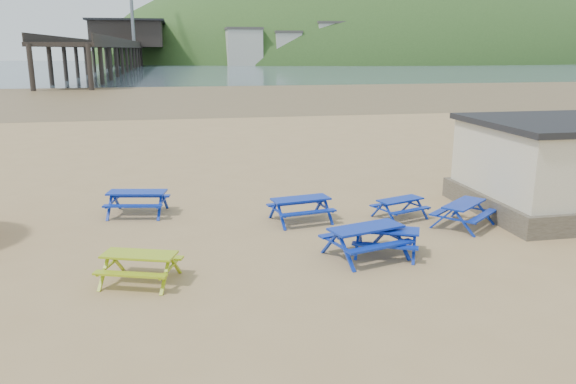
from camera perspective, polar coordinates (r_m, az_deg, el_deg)
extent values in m
plane|color=tan|center=(16.69, -0.24, -4.64)|extent=(400.00, 400.00, 0.00)
plane|color=brown|center=(70.77, -8.74, 9.78)|extent=(400.00, 400.00, 0.00)
plane|color=#445561|center=(185.61, -10.37, 12.44)|extent=(400.00, 400.00, 0.00)
cube|color=#142E9D|center=(19.43, -15.10, -0.02)|extent=(2.02, 1.09, 0.05)
cube|color=#142E9D|center=(20.10, -14.60, -0.39)|extent=(1.93, 0.62, 0.05)
cube|color=#142E9D|center=(18.91, -15.52, -1.37)|extent=(1.93, 0.62, 0.05)
cube|color=#142E9D|center=(18.01, 1.30, -0.70)|extent=(1.95, 1.02, 0.05)
cube|color=#142E9D|center=(18.65, 0.59, -1.10)|extent=(1.88, 0.56, 0.05)
cube|color=#142E9D|center=(17.54, 2.05, -2.11)|extent=(1.88, 0.56, 0.05)
cube|color=#142E9D|center=(18.77, 11.34, -0.75)|extent=(1.67, 1.09, 0.04)
cube|color=#142E9D|center=(19.21, 10.28, -1.10)|extent=(1.54, 0.72, 0.04)
cube|color=#142E9D|center=(18.46, 12.37, -1.84)|extent=(1.54, 0.72, 0.04)
cube|color=#142E9D|center=(15.41, 10.00, -3.76)|extent=(1.85, 1.33, 0.05)
cube|color=#142E9D|center=(16.04, 10.10, -4.05)|extent=(1.67, 0.94, 0.05)
cube|color=#142E9D|center=(14.95, 9.80, -5.41)|extent=(1.67, 0.94, 0.05)
cube|color=#142E9D|center=(15.08, 7.95, -3.61)|extent=(2.15, 1.31, 0.06)
cube|color=#142E9D|center=(15.70, 6.50, -4.03)|extent=(2.01, 0.83, 0.06)
cube|color=#142E9D|center=(14.67, 9.41, -5.48)|extent=(2.01, 0.83, 0.06)
cube|color=#142E9D|center=(18.35, 17.46, -1.14)|extent=(1.86, 1.71, 0.05)
cube|color=#142E9D|center=(18.65, 15.68, -1.67)|extent=(1.57, 1.35, 0.05)
cube|color=#142E9D|center=(18.22, 19.16, -2.31)|extent=(1.57, 1.35, 0.05)
cube|color=#84B50E|center=(13.83, -14.88, -6.15)|extent=(1.86, 1.20, 0.05)
cube|color=#84B50E|center=(14.42, -13.94, -6.38)|extent=(1.71, 0.79, 0.05)
cube|color=#84B50E|center=(13.43, -15.76, -8.06)|extent=(1.71, 0.79, 0.05)
cube|color=black|center=(191.10, -16.04, 13.98)|extent=(9.00, 220.00, 0.60)
cube|color=black|center=(202.12, -15.87, 15.12)|extent=(22.00, 30.00, 8.00)
cube|color=black|center=(202.26, -15.95, 16.33)|extent=(24.00, 32.00, 0.60)
ellipsoid|color=#2D4C1E|center=(262.96, 9.86, 10.77)|extent=(264.00, 144.00, 108.00)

